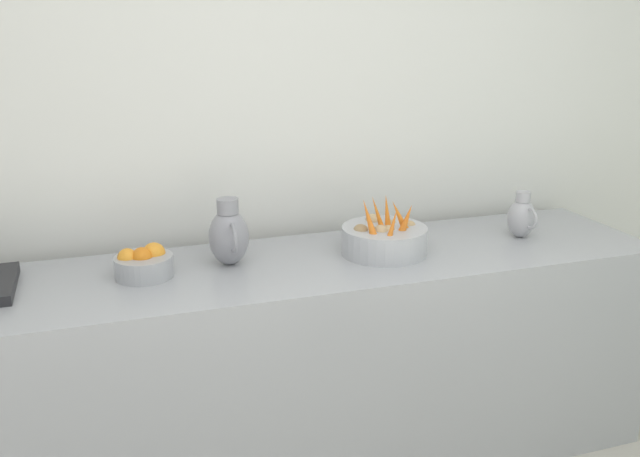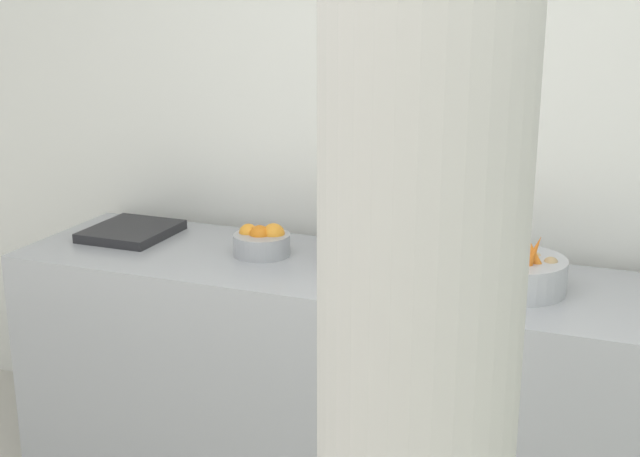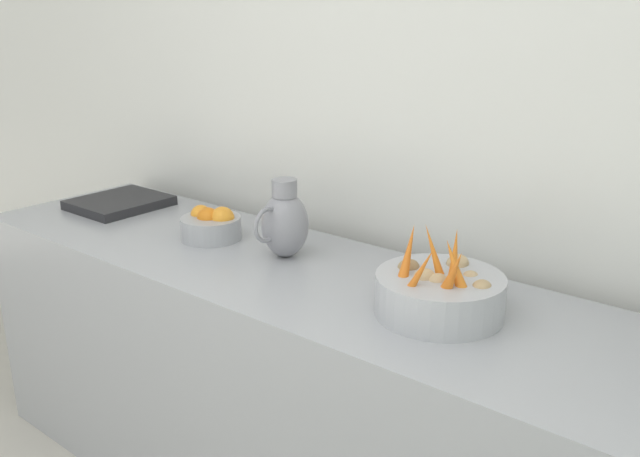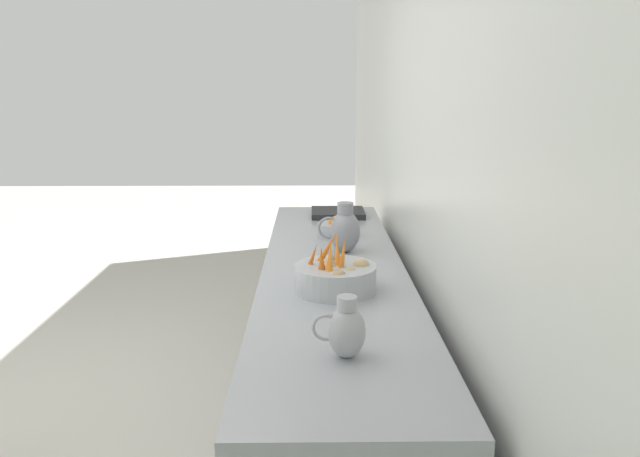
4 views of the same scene
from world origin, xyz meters
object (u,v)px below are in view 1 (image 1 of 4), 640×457
at_px(vegetable_colander, 384,238).
at_px(metal_pitcher_short, 522,217).
at_px(orange_bowl, 144,263).
at_px(metal_pitcher_tall, 229,235).

relative_size(vegetable_colander, metal_pitcher_short, 1.70).
xyz_separation_m(vegetable_colander, orange_bowl, (-0.04, -0.91, -0.01)).
bearing_deg(metal_pitcher_short, metal_pitcher_tall, -92.83).
distance_m(orange_bowl, metal_pitcher_tall, 0.32).
height_order(orange_bowl, metal_pitcher_short, metal_pitcher_short).
bearing_deg(metal_pitcher_short, orange_bowl, -91.25).
bearing_deg(vegetable_colander, orange_bowl, -92.63).
relative_size(orange_bowl, metal_pitcher_short, 1.05).
bearing_deg(metal_pitcher_short, vegetable_colander, -89.24).
xyz_separation_m(orange_bowl, metal_pitcher_short, (0.03, 1.54, 0.04)).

